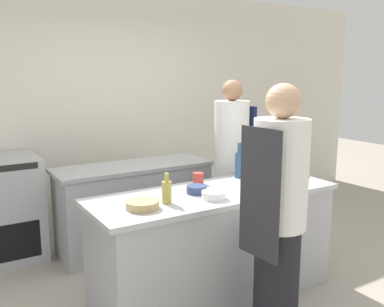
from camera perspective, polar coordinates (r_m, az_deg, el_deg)
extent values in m
plane|color=#A89E8E|center=(3.78, 2.93, -18.29)|extent=(16.00, 16.00, 0.00)
cube|color=silver|center=(5.22, -10.34, 5.79)|extent=(8.00, 0.06, 2.80)
cube|color=#A8AAAF|center=(3.60, 2.99, -12.27)|extent=(1.97, 0.70, 0.86)
cube|color=#B7BABC|center=(3.44, 3.07, -5.35)|extent=(2.05, 0.73, 0.04)
cube|color=#A8AAAF|center=(4.56, -7.64, -7.27)|extent=(1.57, 0.56, 0.86)
cube|color=#A8AAAF|center=(4.45, -7.78, -1.74)|extent=(1.63, 0.58, 0.04)
cube|color=black|center=(4.38, -23.84, -11.00)|extent=(0.66, 0.01, 0.36)
cylinder|color=black|center=(3.13, 11.14, -16.60)|extent=(0.31, 0.31, 0.82)
cylinder|color=white|center=(2.86, 11.70, -2.72)|extent=(0.37, 0.37, 0.73)
cube|color=#2D2D33|center=(2.76, 8.97, -5.36)|extent=(0.04, 0.35, 0.85)
sphere|color=tan|center=(2.79, 12.08, 6.87)|extent=(0.23, 0.23, 0.23)
cylinder|color=black|center=(4.38, 5.11, -8.34)|extent=(0.29, 0.29, 0.81)
cylinder|color=silver|center=(4.19, 5.29, 1.85)|extent=(0.34, 0.34, 0.75)
cube|color=#19234C|center=(4.33, 6.91, 0.65)|extent=(0.05, 0.32, 0.86)
sphere|color=#9E7051|center=(4.14, 5.40, 8.39)|extent=(0.20, 0.20, 0.20)
cylinder|color=#19471E|center=(3.65, 13.03, -3.28)|extent=(0.07, 0.07, 0.13)
cylinder|color=#19471E|center=(3.63, 13.09, -1.89)|extent=(0.03, 0.03, 0.05)
cylinder|color=#B2A84C|center=(3.11, -3.40, -5.20)|extent=(0.07, 0.07, 0.16)
cylinder|color=#B2A84C|center=(3.08, -3.42, -3.18)|extent=(0.03, 0.03, 0.06)
cylinder|color=#2D5175|center=(3.86, 6.29, -1.56)|extent=(0.07, 0.07, 0.23)
cylinder|color=#2D5175|center=(3.83, 6.33, 0.76)|extent=(0.03, 0.03, 0.09)
cylinder|color=navy|center=(3.37, 0.62, -4.81)|extent=(0.16, 0.16, 0.06)
cylinder|color=white|center=(3.23, 2.92, -5.55)|extent=(0.18, 0.18, 0.06)
cylinder|color=tan|center=(3.02, -6.64, -6.80)|extent=(0.23, 0.23, 0.06)
cylinder|color=#B2382D|center=(3.65, 0.82, -3.32)|extent=(0.09, 0.09, 0.10)
cube|color=tan|center=(3.93, 11.97, -3.13)|extent=(0.43, 0.26, 0.01)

